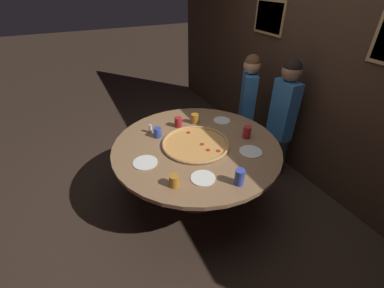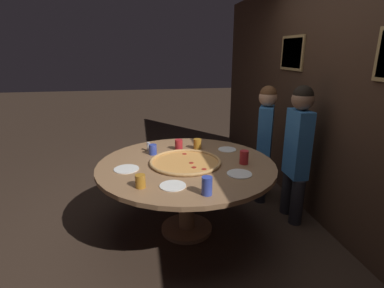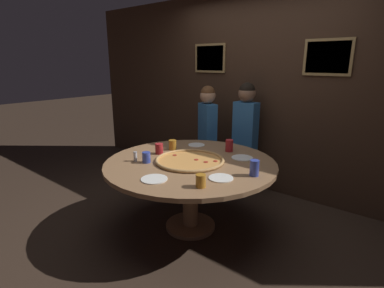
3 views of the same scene
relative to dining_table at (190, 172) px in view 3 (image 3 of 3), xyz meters
name	(u,v)px [view 3 (image 3 of 3)]	position (x,y,z in m)	size (l,w,h in m)	color
ground_plane	(191,227)	(0.00, 0.00, -0.62)	(24.00, 24.00, 0.00)	#38281E
back_wall	(261,93)	(0.00, 1.45, 0.68)	(6.40, 0.08, 2.60)	#3D281C
dining_table	(190,172)	(0.00, 0.00, 0.00)	(1.71, 1.71, 0.74)	#936B47
giant_pizza	(190,160)	(0.00, -0.01, 0.13)	(0.69, 0.69, 0.03)	#E0994C
drink_cup_front_edge	(254,168)	(0.68, 0.05, 0.19)	(0.08, 0.08, 0.14)	#384CB7
drink_cup_centre_back	(173,145)	(-0.42, 0.19, 0.17)	(0.09, 0.09, 0.11)	#BC7A23
drink_cup_beside_pizza	(201,181)	(0.47, -0.44, 0.17)	(0.08, 0.08, 0.11)	#BC7A23
drink_cup_far_right	(159,149)	(-0.42, -0.02, 0.17)	(0.08, 0.08, 0.11)	#B22328
drink_cup_by_shaker	(229,146)	(0.11, 0.54, 0.18)	(0.08, 0.08, 0.13)	#B22328
drink_cup_near_left	(146,157)	(-0.31, -0.30, 0.17)	(0.08, 0.08, 0.11)	#384CB7
white_plate_right_side	(221,178)	(0.49, -0.19, 0.12)	(0.21, 0.21, 0.01)	white
white_plate_near_front	(196,145)	(-0.32, 0.50, 0.12)	(0.20, 0.20, 0.01)	white
white_plate_far_back	(154,179)	(0.07, -0.56, 0.12)	(0.23, 0.23, 0.01)	white
white_plate_left_side	(242,158)	(0.35, 0.42, 0.12)	(0.22, 0.22, 0.01)	white
condiment_shaker	(135,156)	(-0.43, -0.34, 0.17)	(0.04, 0.04, 0.10)	silver
diner_far_right	(245,132)	(-0.05, 1.17, 0.20)	(0.37, 0.22, 1.46)	#232328
diner_side_left	(207,130)	(-0.55, 1.04, 0.17)	(0.37, 0.28, 1.40)	#232328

